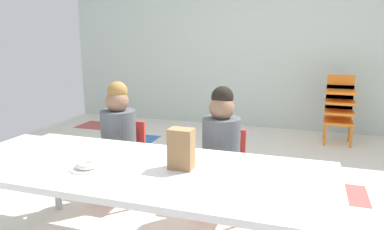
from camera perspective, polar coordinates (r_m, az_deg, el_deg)
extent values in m
cube|color=silver|center=(2.88, 4.14, -13.60)|extent=(5.70, 4.98, 0.02)
cube|color=#B24C47|center=(5.33, -15.00, -1.55)|extent=(0.43, 0.43, 0.00)
cube|color=#478C51|center=(3.19, -12.05, -10.95)|extent=(0.43, 0.43, 0.00)
cube|color=#336BB2|center=(4.51, -8.46, -3.78)|extent=(0.43, 0.43, 0.00)
cube|color=#B24C47|center=(3.23, 22.19, -11.32)|extent=(0.43, 0.43, 0.00)
cube|color=#B2C1B7|center=(5.04, 11.46, 13.12)|extent=(5.70, 0.10, 2.66)
cube|color=white|center=(2.00, -6.68, -8.70)|extent=(1.97, 0.81, 0.04)
cylinder|color=#B2B2B7|center=(2.83, -20.57, -8.94)|extent=(0.05, 0.05, 0.52)
cylinder|color=#B2B2B7|center=(2.27, 19.65, -14.35)|extent=(0.05, 0.05, 0.52)
cube|color=red|center=(2.84, -11.28, -7.43)|extent=(0.32, 0.30, 0.03)
cube|color=red|center=(2.92, -9.97, -3.73)|extent=(0.29, 0.02, 0.30)
cylinder|color=#4C5156|center=(2.77, -11.47, -3.15)|extent=(0.26, 0.26, 0.38)
sphere|color=#8C664C|center=(2.71, -11.71, 2.15)|extent=(0.17, 0.17, 0.17)
sphere|color=olive|center=(2.71, -11.65, 3.64)|extent=(0.15, 0.15, 0.15)
cylinder|color=red|center=(2.86, -14.93, -10.70)|extent=(0.02, 0.02, 0.28)
cylinder|color=red|center=(2.72, -9.87, -11.64)|extent=(0.02, 0.02, 0.28)
cylinder|color=red|center=(3.06, -12.27, -8.97)|extent=(0.02, 0.02, 0.28)
cylinder|color=red|center=(2.94, -7.48, -9.72)|extent=(0.02, 0.02, 0.28)
cube|color=red|center=(2.56, 4.52, -9.43)|extent=(0.32, 0.30, 0.03)
cube|color=red|center=(2.65, 5.35, -5.26)|extent=(0.29, 0.02, 0.30)
cylinder|color=#4C5156|center=(2.49, 4.61, -4.73)|extent=(0.32, 0.32, 0.38)
sphere|color=#8C664C|center=(2.42, 4.71, 1.15)|extent=(0.17, 0.17, 0.17)
sphere|color=black|center=(2.42, 4.81, 2.82)|extent=(0.15, 0.15, 0.15)
cylinder|color=red|center=(2.54, 0.60, -13.27)|extent=(0.02, 0.02, 0.28)
cylinder|color=red|center=(2.48, 6.97, -14.06)|extent=(0.02, 0.02, 0.28)
cylinder|color=red|center=(2.77, 2.25, -11.04)|extent=(0.02, 0.02, 0.28)
cylinder|color=red|center=(2.71, 8.06, -11.68)|extent=(0.02, 0.02, 0.28)
cube|color=orange|center=(4.55, 22.03, -1.05)|extent=(0.32, 0.30, 0.03)
cube|color=orange|center=(4.67, 22.02, 0.41)|extent=(0.30, 0.02, 0.18)
cube|color=orange|center=(4.53, 22.15, 0.43)|extent=(0.32, 0.30, 0.03)
cube|color=orange|center=(4.65, 22.14, 1.85)|extent=(0.30, 0.02, 0.18)
cube|color=orange|center=(4.51, 22.28, 1.92)|extent=(0.32, 0.30, 0.03)
cube|color=orange|center=(4.63, 22.26, 3.31)|extent=(0.30, 0.02, 0.18)
cube|color=orange|center=(4.49, 22.40, 3.42)|extent=(0.32, 0.30, 0.03)
cube|color=orange|center=(4.62, 22.38, 4.78)|extent=(0.30, 0.02, 0.18)
cylinder|color=orange|center=(4.45, 20.20, -2.93)|extent=(0.02, 0.02, 0.26)
cylinder|color=orange|center=(4.47, 23.78, -3.16)|extent=(0.02, 0.02, 0.26)
cylinder|color=orange|center=(4.70, 20.11, -2.12)|extent=(0.02, 0.02, 0.26)
cylinder|color=orange|center=(4.72, 23.50, -2.34)|extent=(0.02, 0.02, 0.26)
cube|color=#9E754C|center=(1.93, -1.71, -5.35)|extent=(0.13, 0.09, 0.22)
cylinder|color=white|center=(2.04, -16.17, -8.05)|extent=(0.18, 0.18, 0.01)
torus|color=white|center=(2.03, -16.21, -7.46)|extent=(0.12, 0.12, 0.04)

